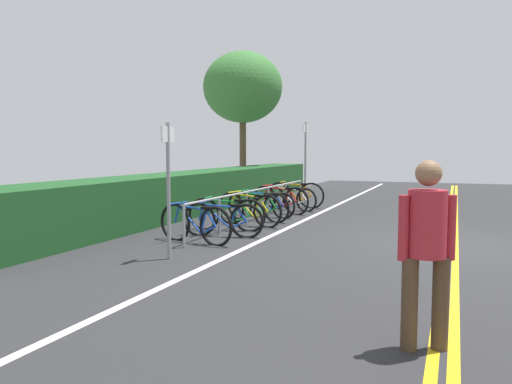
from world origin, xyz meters
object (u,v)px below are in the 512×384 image
bicycle_4 (258,206)px  bicycle_7 (290,199)px  bike_rack (258,197)px  bicycle_1 (223,220)px  bicycle_0 (195,224)px  bicycle_3 (249,209)px  pedestrian (427,243)px  bicycle_6 (280,200)px  tree_mid (243,88)px  sign_post_near (168,177)px  sign_post_far (305,156)px  bicycle_2 (227,214)px  bicycle_8 (295,195)px  bicycle_5 (265,204)px

bicycle_4 → bicycle_7: size_ratio=1.04×
bike_rack → bicycle_1: (-2.29, -0.15, -0.25)m
bicycle_0 → bicycle_3: bicycle_3 is taller
pedestrian → bicycle_6: bearing=26.1°
bicycle_4 → tree_mid: tree_mid is taller
bicycle_4 → sign_post_near: 4.60m
sign_post_near → bicycle_7: bearing=1.5°
bicycle_0 → bicycle_1: bicycle_0 is taller
bicycle_6 → sign_post_far: (2.41, -0.00, 1.14)m
bike_rack → sign_post_near: bearing=-176.9°
bicycle_2 → bicycle_7: bearing=-2.4°
bicycle_8 → bicycle_5: bearing=177.4°
bike_rack → pedestrian: size_ratio=4.45×
bicycle_7 → pedestrian: size_ratio=1.03×
bicycle_2 → pedestrian: (-5.28, -4.25, 0.58)m
bicycle_6 → bicycle_7: size_ratio=1.03×
bicycle_0 → bicycle_8: (6.13, -0.04, 0.02)m
bike_rack → bicycle_0: bearing=179.3°
sign_post_far → bicycle_7: bearing=-179.0°
bike_rack → bicycle_6: (1.56, -0.03, -0.22)m
bicycle_8 → sign_post_far: 1.47m
tree_mid → bicycle_7: bearing=-143.6°
bicycle_1 → bicycle_6: bicycle_6 is taller
bicycle_3 → pedestrian: size_ratio=1.07×
bicycle_2 → sign_post_near: sign_post_near is taller
bicycle_4 → sign_post_far: size_ratio=0.69×
bicycle_0 → bicycle_4: 3.12m
bicycle_2 → bicycle_7: size_ratio=1.02×
bicycle_6 → pedestrian: 9.38m
bike_rack → bicycle_3: 0.80m
bike_rack → bicycle_0: bike_rack is taller
bicycle_4 → bicycle_7: 2.34m
sign_post_far → tree_mid: size_ratio=0.47×
bicycle_6 → sign_post_near: bearing=-178.0°
bicycle_5 → bicycle_6: 0.81m
bicycle_1 → bike_rack: bearing=3.6°
bicycle_8 → bicycle_4: bearing=179.6°
bicycle_7 → sign_post_far: sign_post_far is taller
bicycle_0 → bicycle_6: 4.66m
bicycle_1 → bicycle_8: (5.33, 0.14, 0.04)m
bicycle_5 → sign_post_far: size_ratio=0.68×
bicycle_1 → bicycle_2: 0.77m
bike_rack → bicycle_8: bearing=-0.0°
bicycle_0 → bicycle_5: bearing=0.9°
bicycle_3 → bicycle_5: (1.53, 0.18, -0.04)m
bicycle_5 → pedestrian: (-7.61, -4.25, 0.60)m
bike_rack → sign_post_far: bearing=-0.5°
bike_rack → bicycle_5: 0.81m
bike_rack → sign_post_near: size_ratio=3.41×
bicycle_1 → sign_post_far: size_ratio=0.66×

